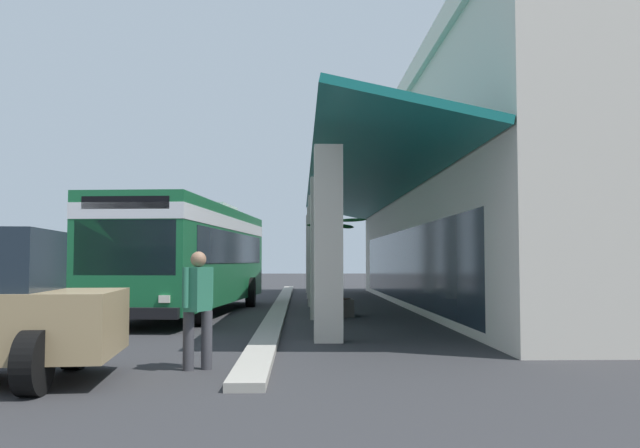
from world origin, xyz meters
name	(u,v)px	position (x,y,z in m)	size (l,w,h in m)	color
ground	(367,307)	(0.00, 8.00, 0.00)	(120.00, 120.00, 0.00)	#2D2D30
curb_strip	(281,305)	(-0.36, 5.08, 0.06)	(30.02, 0.50, 0.12)	#9E998E
plaza_building	(558,198)	(-0.36, 14.70, 3.76)	(25.32, 14.50, 7.52)	beige
transit_bus	(191,251)	(2.63, 2.49, 1.85)	(11.40, 3.60, 3.34)	#196638
pedestrian	(198,303)	(12.92, 4.26, 0.96)	(0.62, 0.41, 1.70)	#38383D
potted_palm	(337,292)	(3.67, 6.76, 0.68)	(1.68, 1.78, 2.79)	#4C4742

